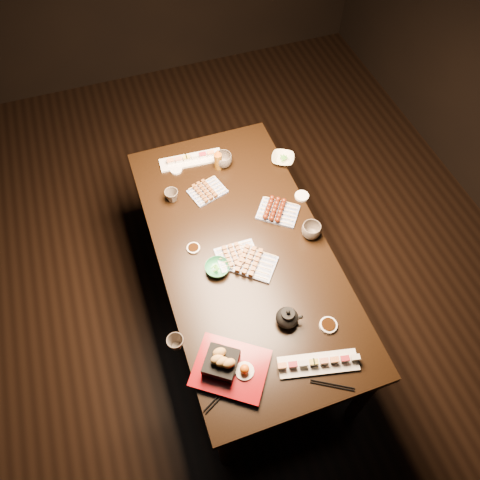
% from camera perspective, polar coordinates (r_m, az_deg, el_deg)
% --- Properties ---
extents(ground, '(5.00, 5.00, 0.00)m').
position_cam_1_polar(ground, '(3.27, -0.43, -5.33)').
color(ground, black).
rests_on(ground, ground).
extents(dining_table, '(1.22, 1.94, 0.75)m').
position_cam_1_polar(dining_table, '(2.85, 0.33, -5.25)').
color(dining_table, black).
rests_on(dining_table, ground).
extents(sushi_platter_near, '(0.39, 0.18, 0.05)m').
position_cam_1_polar(sushi_platter_near, '(2.25, 9.57, -14.52)').
color(sushi_platter_near, white).
rests_on(sushi_platter_near, dining_table).
extents(sushi_platter_far, '(0.39, 0.13, 0.05)m').
position_cam_1_polar(sushi_platter_far, '(2.93, -6.03, 9.90)').
color(sushi_platter_far, white).
rests_on(sushi_platter_far, dining_table).
extents(yakitori_plate_center, '(0.22, 0.16, 0.06)m').
position_cam_1_polar(yakitori_plate_center, '(2.48, -0.36, -1.70)').
color(yakitori_plate_center, '#828EB6').
rests_on(yakitori_plate_center, dining_table).
extents(yakitori_plate_right, '(0.29, 0.28, 0.06)m').
position_cam_1_polar(yakitori_plate_right, '(2.45, 1.59, -2.65)').
color(yakitori_plate_right, '#828EB6').
rests_on(yakitori_plate_right, dining_table).
extents(yakitori_plate_left, '(0.24, 0.20, 0.05)m').
position_cam_1_polar(yakitori_plate_left, '(2.75, -4.02, 6.16)').
color(yakitori_plate_left, '#828EB6').
rests_on(yakitori_plate_left, dining_table).
extents(tsukune_plate, '(0.27, 0.26, 0.06)m').
position_cam_1_polar(tsukune_plate, '(2.65, 4.67, 3.64)').
color(tsukune_plate, '#828EB6').
rests_on(tsukune_plate, dining_table).
extents(edamame_bowl_green, '(0.15, 0.15, 0.04)m').
position_cam_1_polar(edamame_bowl_green, '(2.44, -2.78, -3.45)').
color(edamame_bowl_green, '#31965B').
rests_on(edamame_bowl_green, dining_table).
extents(edamame_bowl_cream, '(0.19, 0.19, 0.03)m').
position_cam_1_polar(edamame_bowl_cream, '(2.93, 5.24, 9.83)').
color(edamame_bowl_cream, beige).
rests_on(edamame_bowl_cream, dining_table).
extents(tempura_tray, '(0.42, 0.41, 0.12)m').
position_cam_1_polar(tempura_tray, '(2.18, -1.17, -14.98)').
color(tempura_tray, black).
rests_on(tempura_tray, dining_table).
extents(teacup_near_left, '(0.11, 0.11, 0.08)m').
position_cam_1_polar(teacup_near_left, '(2.26, -7.84, -12.33)').
color(teacup_near_left, '#53483F').
rests_on(teacup_near_left, dining_table).
extents(teacup_mid_right, '(0.12, 0.12, 0.08)m').
position_cam_1_polar(teacup_mid_right, '(2.57, 8.68, 1.14)').
color(teacup_mid_right, '#53483F').
rests_on(teacup_mid_right, dining_table).
extents(teacup_far_left, '(0.09, 0.09, 0.07)m').
position_cam_1_polar(teacup_far_left, '(2.73, -8.32, 5.36)').
color(teacup_far_left, '#53483F').
rests_on(teacup_far_left, dining_table).
extents(teacup_far_right, '(0.14, 0.14, 0.09)m').
position_cam_1_polar(teacup_far_right, '(2.88, -2.06, 9.72)').
color(teacup_far_right, '#53483F').
rests_on(teacup_far_right, dining_table).
extents(teapot, '(0.17, 0.17, 0.11)m').
position_cam_1_polar(teapot, '(2.28, 5.79, -9.26)').
color(teapot, black).
rests_on(teapot, dining_table).
extents(condiment_bottle, '(0.06, 0.06, 0.15)m').
position_cam_1_polar(condiment_bottle, '(2.84, -2.70, 9.84)').
color(condiment_bottle, brown).
rests_on(condiment_bottle, dining_table).
extents(sauce_dish_west, '(0.10, 0.10, 0.01)m').
position_cam_1_polar(sauce_dish_west, '(2.53, -5.70, -1.00)').
color(sauce_dish_west, white).
rests_on(sauce_dish_west, dining_table).
extents(sauce_dish_east, '(0.09, 0.09, 0.01)m').
position_cam_1_polar(sauce_dish_east, '(2.76, 7.54, 5.34)').
color(sauce_dish_east, white).
rests_on(sauce_dish_east, dining_table).
extents(sauce_dish_se, '(0.11, 0.11, 0.02)m').
position_cam_1_polar(sauce_dish_se, '(2.35, 10.71, -10.16)').
color(sauce_dish_se, white).
rests_on(sauce_dish_se, dining_table).
extents(sauce_dish_nw, '(0.10, 0.10, 0.01)m').
position_cam_1_polar(sauce_dish_nw, '(2.90, -7.80, 8.46)').
color(sauce_dish_nw, white).
rests_on(sauce_dish_nw, dining_table).
extents(chopsticks_near, '(0.22, 0.13, 0.01)m').
position_cam_1_polar(chopsticks_near, '(2.20, -1.99, -18.06)').
color(chopsticks_near, black).
rests_on(chopsticks_near, dining_table).
extents(chopsticks_se, '(0.18, 0.12, 0.01)m').
position_cam_1_polar(chopsticks_se, '(2.25, 11.18, -16.98)').
color(chopsticks_se, black).
rests_on(chopsticks_se, dining_table).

